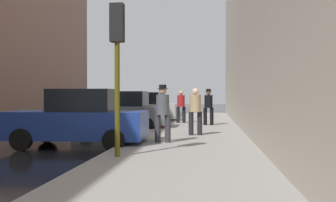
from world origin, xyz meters
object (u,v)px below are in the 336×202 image
object	(u,v)px
parked_silver_sedan	(142,108)
pedestrian_in_red_jacket	(181,105)
parked_gray_coupe	(122,112)
fire_hydrant	(161,120)
parked_blue_sedan	(79,120)
pedestrian_with_fedora	(208,105)
pedestrian_with_beanie	(163,110)
traffic_light	(117,46)
pedestrian_in_tan_coat	(195,109)

from	to	relation	value
parked_silver_sedan	pedestrian_in_red_jacket	world-z (taller)	pedestrian_in_red_jacket
parked_gray_coupe	fire_hydrant	size ratio (longest dim) A/B	6.01
parked_blue_sedan	pedestrian_with_fedora	distance (m)	8.28
fire_hydrant	pedestrian_with_beanie	xyz separation A→B (m)	(0.78, -5.51, 0.64)
parked_silver_sedan	pedestrian_with_beanie	distance (m)	10.80
parked_blue_sedan	pedestrian_with_beanie	world-z (taller)	pedestrian_with_beanie
pedestrian_with_fedora	pedestrian_in_red_jacket	world-z (taller)	pedestrian_with_fedora
pedestrian_with_beanie	pedestrian_in_red_jacket	xyz separation A→B (m)	(-0.08, 8.41, -0.03)
traffic_light	pedestrian_with_fedora	world-z (taller)	traffic_light
pedestrian_with_fedora	pedestrian_with_beanie	world-z (taller)	same
parked_gray_coupe	pedestrian_in_tan_coat	bearing A→B (deg)	-43.73
traffic_light	parked_silver_sedan	bearing A→B (deg)	97.95
parked_silver_sedan	fire_hydrant	xyz separation A→B (m)	(1.80, -4.98, -0.35)
parked_blue_sedan	pedestrian_with_beanie	bearing A→B (deg)	5.07
parked_blue_sedan	pedestrian_in_red_jacket	size ratio (longest dim) A/B	2.48
fire_hydrant	pedestrian_in_tan_coat	size ratio (longest dim) A/B	0.41
parked_silver_sedan	pedestrian_in_tan_coat	xyz separation A→B (m)	(3.51, -8.26, 0.26)
pedestrian_with_beanie	pedestrian_with_fedora	bearing A→B (deg)	78.88
traffic_light	pedestrian_with_beanie	xyz separation A→B (m)	(0.73, 2.79, -1.62)
pedestrian_in_red_jacket	parked_blue_sedan	bearing A→B (deg)	-106.19
parked_silver_sedan	pedestrian_with_fedora	size ratio (longest dim) A/B	2.38
fire_hydrant	pedestrian_with_fedora	world-z (taller)	pedestrian_with_fedora
parked_blue_sedan	traffic_light	bearing A→B (deg)	-54.06
pedestrian_with_fedora	parked_gray_coupe	bearing A→B (deg)	-159.77
parked_gray_coupe	pedestrian_with_beanie	xyz separation A→B (m)	(2.58, -5.58, 0.29)
pedestrian_in_red_jacket	pedestrian_with_beanie	bearing A→B (deg)	-89.49
fire_hydrant	pedestrian_with_fedora	size ratio (longest dim) A/B	0.40
parked_gray_coupe	pedestrian_with_fedora	size ratio (longest dim) A/B	2.38
pedestrian_with_beanie	pedestrian_in_red_jacket	world-z (taller)	pedestrian_with_beanie
parked_silver_sedan	pedestrian_with_fedora	distance (m)	5.26
parked_silver_sedan	fire_hydrant	size ratio (longest dim) A/B	6.01
parked_blue_sedan	pedestrian_with_fedora	size ratio (longest dim) A/B	2.38
parked_blue_sedan	parked_gray_coupe	size ratio (longest dim) A/B	1.00
parked_silver_sedan	fire_hydrant	world-z (taller)	parked_silver_sedan
pedestrian_in_tan_coat	fire_hydrant	bearing A→B (deg)	117.40
pedestrian_in_red_jacket	pedestrian_with_fedora	bearing A→B (deg)	-43.24
parked_gray_coupe	pedestrian_in_tan_coat	xyz separation A→B (m)	(3.51, -3.35, 0.26)
traffic_light	pedestrian_in_red_jacket	world-z (taller)	traffic_light
pedestrian_in_tan_coat	pedestrian_with_fedora	bearing A→B (deg)	84.53
parked_blue_sedan	fire_hydrant	size ratio (longest dim) A/B	6.01
traffic_light	pedestrian_in_tan_coat	size ratio (longest dim) A/B	2.11
parked_gray_coupe	pedestrian_with_fedora	distance (m)	4.24
traffic_light	pedestrian_with_fedora	size ratio (longest dim) A/B	2.03
parked_blue_sedan	pedestrian_in_tan_coat	bearing A→B (deg)	34.95
parked_blue_sedan	pedestrian_with_fedora	xyz separation A→B (m)	(3.97, 7.27, 0.29)
parked_blue_sedan	parked_silver_sedan	xyz separation A→B (m)	(0.00, 10.72, 0.00)
parked_gray_coupe	pedestrian_in_tan_coat	world-z (taller)	pedestrian_in_tan_coat
pedestrian_with_beanie	parked_blue_sedan	bearing A→B (deg)	-174.93
parked_gray_coupe	traffic_light	size ratio (longest dim) A/B	1.18
traffic_light	pedestrian_with_beanie	size ratio (longest dim) A/B	2.03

